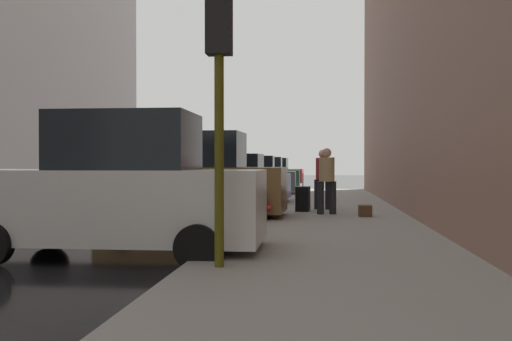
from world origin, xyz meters
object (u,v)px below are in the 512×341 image
at_px(pedestrian_in_tan_coat, 327,177).
at_px(duffel_bag, 365,211).
at_px(rolling_suitcase, 303,199).
at_px(parked_white_van, 117,191).
at_px(traffic_light, 219,62).
at_px(pedestrian_in_red_jacket, 323,176).
at_px(parked_bronze_suv, 195,181).
at_px(parked_red_hatchback, 269,173).
at_px(parked_gray_coupe, 249,177).
at_px(fire_hydrant, 262,206).
at_px(parked_dark_green_sedan, 261,175).
at_px(parked_blue_sedan, 230,181).

relative_size(pedestrian_in_tan_coat, duffel_bag, 3.89).
height_order(rolling_suitcase, duffel_bag, rolling_suitcase).
xyz_separation_m(parked_white_van, rolling_suitcase, (2.65, 7.20, -0.54)).
xyz_separation_m(pedestrian_in_tan_coat, rolling_suitcase, (-0.64, 0.90, -0.61)).
xyz_separation_m(parked_white_van, traffic_light, (1.85, -1.38, 1.73)).
relative_size(pedestrian_in_red_jacket, duffel_bag, 3.89).
bearing_deg(rolling_suitcase, pedestrian_in_red_jacket, 50.73).
relative_size(parked_bronze_suv, traffic_light, 1.29).
xyz_separation_m(parked_red_hatchback, pedestrian_in_tan_coat, (3.30, -20.16, 0.26)).
distance_m(parked_gray_coupe, rolling_suitcase, 9.45).
xyz_separation_m(parked_red_hatchback, fire_hydrant, (1.80, -22.02, -0.35)).
bearing_deg(parked_gray_coupe, parked_bronze_suv, -90.00).
xyz_separation_m(pedestrian_in_red_jacket, rolling_suitcase, (-0.55, -0.67, -0.61)).
distance_m(parked_bronze_suv, pedestrian_in_red_jacket, 3.97).
distance_m(parked_red_hatchback, pedestrian_in_red_jacket, 18.86).
distance_m(traffic_light, rolling_suitcase, 8.92).
xyz_separation_m(traffic_light, rolling_suitcase, (0.80, 8.59, -2.27)).
bearing_deg(parked_red_hatchback, parked_gray_coupe, -90.00).
bearing_deg(duffel_bag, pedestrian_in_tan_coat, 152.67).
relative_size(pedestrian_in_tan_coat, rolling_suitcase, 1.64).
distance_m(fire_hydrant, pedestrian_in_red_jacket, 3.76).
distance_m(parked_gray_coupe, duffel_bag, 11.29).
relative_size(parked_dark_green_sedan, traffic_light, 1.18).
xyz_separation_m(parked_bronze_suv, rolling_suitcase, (2.65, 1.67, -0.54)).
relative_size(parked_red_hatchback, pedestrian_in_tan_coat, 2.48).
height_order(parked_gray_coupe, duffel_bag, parked_gray_coupe).
xyz_separation_m(parked_blue_sedan, parked_dark_green_sedan, (0.00, 10.38, 0.00)).
bearing_deg(fire_hydrant, parked_red_hatchback, 94.68).
xyz_separation_m(parked_red_hatchback, pedestrian_in_red_jacket, (3.20, -18.59, 0.26)).
height_order(parked_bronze_suv, parked_blue_sedan, parked_bronze_suv).
bearing_deg(parked_white_van, parked_dark_green_sedan, 90.00).
relative_size(parked_bronze_suv, parked_red_hatchback, 1.09).
height_order(parked_bronze_suv, parked_dark_green_sedan, parked_bronze_suv).
xyz_separation_m(parked_blue_sedan, traffic_light, (1.85, -12.35, 1.91)).
bearing_deg(parked_blue_sedan, pedestrian_in_tan_coat, -54.76).
bearing_deg(duffel_bag, rolling_suitcase, 138.84).
bearing_deg(fire_hydrant, pedestrian_in_red_jacket, 67.86).
relative_size(parked_gray_coupe, parked_red_hatchback, 1.00).
height_order(parked_blue_sedan, parked_gray_coupe, same).
relative_size(rolling_suitcase, duffel_bag, 2.36).
bearing_deg(duffel_bag, parked_dark_green_sedan, 105.26).
bearing_deg(pedestrian_in_tan_coat, traffic_light, -100.62).
xyz_separation_m(traffic_light, pedestrian_in_red_jacket, (1.35, 9.26, -1.65)).
distance_m(parked_white_van, parked_dark_green_sedan, 21.35).
xyz_separation_m(parked_gray_coupe, parked_red_hatchback, (0.00, 10.20, 0.00)).
bearing_deg(pedestrian_in_tan_coat, parked_gray_coupe, 108.31).
relative_size(parked_gray_coupe, fire_hydrant, 6.04).
distance_m(parked_blue_sedan, traffic_light, 12.64).
bearing_deg(traffic_light, parked_white_van, 143.29).
distance_m(parked_blue_sedan, duffel_bag, 6.70).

